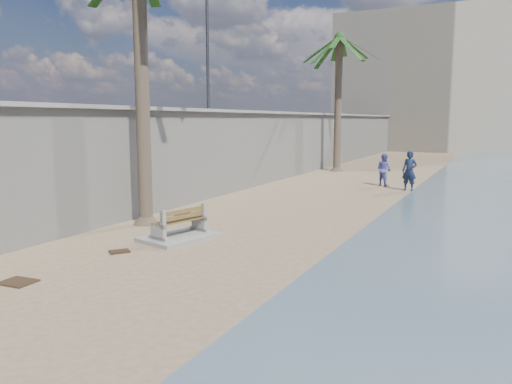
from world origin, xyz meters
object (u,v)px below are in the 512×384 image
(bench_far, at_px, (180,226))
(person_a, at_px, (410,168))
(person_b, at_px, (384,168))
(palm_back, at_px, (340,40))

(bench_far, xyz_separation_m, person_a, (3.94, 12.22, 0.67))
(person_b, bearing_deg, person_a, 168.41)
(palm_back, height_order, person_a, palm_back)
(bench_far, distance_m, palm_back, 20.77)
(palm_back, distance_m, person_b, 10.03)
(bench_far, relative_size, person_b, 1.28)
(palm_back, xyz_separation_m, person_b, (4.14, -5.76, -7.09))
(palm_back, relative_size, person_a, 4.36)
(bench_far, bearing_deg, person_a, 72.12)
(bench_far, bearing_deg, person_b, 79.37)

